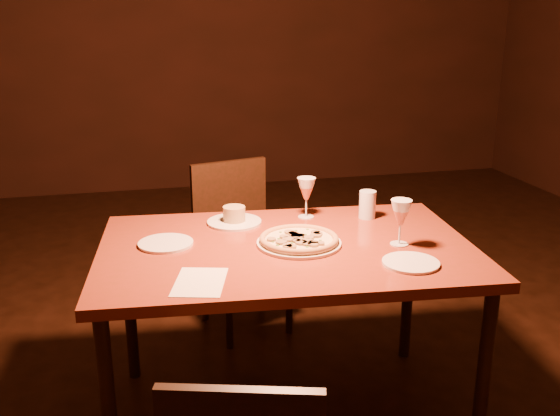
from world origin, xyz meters
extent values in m
plane|color=#321A10|center=(0.00, 0.00, 0.00)|extent=(7.00, 7.00, 0.00)
cube|color=#361811|center=(0.00, 3.50, 1.50)|extent=(6.00, 0.04, 3.00)
cube|color=maroon|center=(-0.13, -0.09, 0.71)|extent=(1.44, 1.00, 0.04)
cylinder|color=black|center=(-0.78, -0.41, 0.35)|extent=(0.05, 0.05, 0.69)
cylinder|color=black|center=(-0.72, 0.35, 0.35)|extent=(0.05, 0.05, 0.69)
cylinder|color=black|center=(0.46, -0.53, 0.35)|extent=(0.05, 0.05, 0.69)
cylinder|color=black|center=(0.53, 0.23, 0.35)|extent=(0.05, 0.05, 0.69)
cube|color=black|center=(-0.14, 0.69, 0.43)|extent=(0.49, 0.49, 0.04)
cube|color=black|center=(-0.19, 0.87, 0.65)|extent=(0.40, 0.13, 0.39)
cylinder|color=black|center=(-0.26, 0.49, 0.21)|extent=(0.03, 0.03, 0.41)
cylinder|color=black|center=(-0.34, 0.81, 0.21)|extent=(0.03, 0.03, 0.41)
cylinder|color=black|center=(0.06, 0.57, 0.21)|extent=(0.03, 0.03, 0.41)
cylinder|color=black|center=(-0.02, 0.89, 0.21)|extent=(0.03, 0.03, 0.41)
cylinder|color=white|center=(-0.08, -0.10, 0.74)|extent=(0.31, 0.31, 0.01)
cylinder|color=beige|center=(-0.08, -0.10, 0.75)|extent=(0.28, 0.28, 0.01)
torus|color=tan|center=(-0.08, -0.10, 0.76)|extent=(0.29, 0.29, 0.02)
cylinder|color=white|center=(-0.27, 0.20, 0.74)|extent=(0.22, 0.22, 0.01)
cylinder|color=tan|center=(-0.27, 0.20, 0.77)|extent=(0.09, 0.09, 0.06)
cylinder|color=silver|center=(0.28, 0.14, 0.79)|extent=(0.07, 0.07, 0.12)
cylinder|color=white|center=(-0.56, 0.02, 0.74)|extent=(0.20, 0.20, 0.01)
cylinder|color=white|center=(0.24, -0.37, 0.74)|extent=(0.20, 0.20, 0.01)
cube|color=white|center=(-0.48, -0.35, 0.73)|extent=(0.21, 0.26, 0.00)
sphere|color=#FF7E47|center=(-0.13, -0.09, 1.57)|extent=(0.12, 0.12, 0.12)
camera|label=1|loc=(-0.65, -2.18, 1.55)|focal=40.00mm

